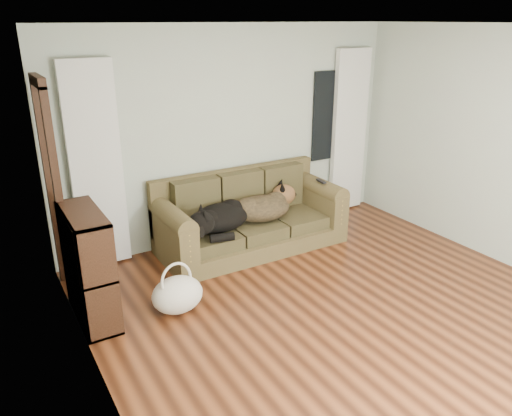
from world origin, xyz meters
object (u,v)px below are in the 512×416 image
sofa (252,213)px  tote_bag (178,297)px  dog_black_lab (218,220)px  bookshelf (89,269)px  dog_shepherd (264,208)px

sofa → tote_bag: (-1.34, -0.90, -0.29)m
sofa → tote_bag: bearing=-146.1°
dog_black_lab → tote_bag: dog_black_lab is taller
bookshelf → dog_black_lab: bearing=17.6°
tote_bag → dog_black_lab: bearing=43.9°
bookshelf → sofa: bearing=15.6°
sofa → dog_shepherd: sofa is taller
bookshelf → tote_bag: bearing=-24.0°
dog_shepherd → bookshelf: (-2.21, -0.57, 0.01)m
sofa → dog_black_lab: 0.49m
tote_bag → bookshelf: bookshelf is taller
sofa → bookshelf: bookshelf is taller
sofa → tote_bag: 1.64m
dog_black_lab → sofa: bearing=-1.6°
sofa → dog_shepherd: 0.17m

